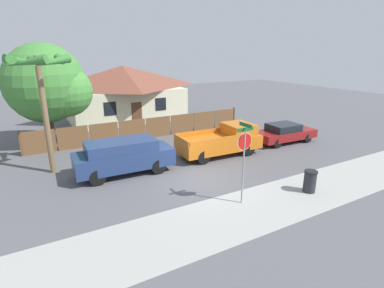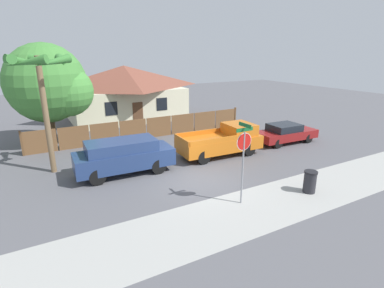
{
  "view_description": "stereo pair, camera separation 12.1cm",
  "coord_description": "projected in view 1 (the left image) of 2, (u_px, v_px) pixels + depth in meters",
  "views": [
    {
      "loc": [
        -7.0,
        -11.82,
        6.16
      ],
      "look_at": [
        0.2,
        0.91,
        1.6
      ],
      "focal_mm": 28.0,
      "sensor_mm": 36.0,
      "label": 1
    },
    {
      "loc": [
        -6.89,
        -11.87,
        6.16
      ],
      "look_at": [
        0.2,
        0.91,
        1.6
      ],
      "focal_mm": 28.0,
      "sensor_mm": 36.0,
      "label": 2
    }
  ],
  "objects": [
    {
      "name": "wooden_fence",
      "position": [
        146.0,
        128.0,
        21.84
      ],
      "size": [
        16.15,
        0.12,
        1.58
      ],
      "color": "brown",
      "rests_on": "ground"
    },
    {
      "name": "parked_sedan",
      "position": [
        284.0,
        133.0,
        20.87
      ],
      "size": [
        4.51,
        1.97,
        1.34
      ],
      "rotation": [
        0.0,
        0.0,
        -0.04
      ],
      "color": "maroon",
      "rests_on": "ground"
    },
    {
      "name": "house",
      "position": [
        124.0,
        92.0,
        27.86
      ],
      "size": [
        10.73,
        7.23,
        4.89
      ],
      "color": "beige",
      "rests_on": "ground"
    },
    {
      "name": "red_suv",
      "position": [
        124.0,
        156.0,
        15.4
      ],
      "size": [
        5.07,
        2.06,
        1.82
      ],
      "rotation": [
        0.0,
        0.0,
        -0.04
      ],
      "color": "navy",
      "rests_on": "ground"
    },
    {
      "name": "ground_plane",
      "position": [
        198.0,
        180.0,
        14.94
      ],
      "size": [
        80.0,
        80.0,
        0.0
      ],
      "primitive_type": "plane",
      "color": "#56565B"
    },
    {
      "name": "palm_tree",
      "position": [
        39.0,
        72.0,
        14.35
      ],
      "size": [
        2.96,
        3.17,
        6.03
      ],
      "color": "brown",
      "rests_on": "ground"
    },
    {
      "name": "trash_bin",
      "position": [
        310.0,
        181.0,
        13.54
      ],
      "size": [
        0.59,
        0.59,
        1.02
      ],
      "color": "#28282D",
      "rests_on": "ground"
    },
    {
      "name": "sidewalk_strip",
      "position": [
        243.0,
        212.0,
        11.95
      ],
      "size": [
        36.0,
        3.2,
        0.01
      ],
      "color": "#A3A39E",
      "rests_on": "ground"
    },
    {
      "name": "oak_tree",
      "position": [
        50.0,
        85.0,
        19.39
      ],
      "size": [
        5.37,
        5.11,
        6.71
      ],
      "color": "brown",
      "rests_on": "ground"
    },
    {
      "name": "stop_sign",
      "position": [
        244.0,
        150.0,
        12.0
      ],
      "size": [
        0.82,
        0.73,
        3.46
      ],
      "rotation": [
        0.0,
        0.0,
        0.02
      ],
      "color": "gray",
      "rests_on": "ground"
    },
    {
      "name": "orange_pickup",
      "position": [
        222.0,
        141.0,
        18.32
      ],
      "size": [
        5.21,
        2.23,
        1.85
      ],
      "rotation": [
        0.0,
        0.0,
        -0.04
      ],
      "color": "orange",
      "rests_on": "ground"
    }
  ]
}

